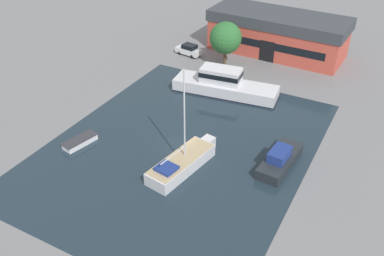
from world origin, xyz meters
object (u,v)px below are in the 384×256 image
at_px(motor_cruiser, 224,85).
at_px(quay_tree_near_building, 226,38).
at_px(small_dinghy, 80,141).
at_px(sailboat_moored, 182,162).
at_px(warehouse_building, 278,33).
at_px(cabin_boat, 280,159).
at_px(parked_car, 189,50).

bearing_deg(motor_cruiser, quay_tree_near_building, 17.03).
bearing_deg(quay_tree_near_building, small_dinghy, -101.71).
xyz_separation_m(quay_tree_near_building, sailboat_moored, (6.72, -25.01, -3.64)).
bearing_deg(small_dinghy, warehouse_building, -94.86).
relative_size(motor_cruiser, cabin_boat, 2.00).
relative_size(quay_tree_near_building, cabin_boat, 0.95).
xyz_separation_m(warehouse_building, cabin_boat, (10.18, -28.39, -2.43)).
xyz_separation_m(motor_cruiser, small_dinghy, (-9.21, -18.42, -0.95)).
height_order(warehouse_building, motor_cruiser, warehouse_building).
height_order(quay_tree_near_building, cabin_boat, quay_tree_near_building).
bearing_deg(sailboat_moored, cabin_boat, 40.34).
distance_m(warehouse_building, motor_cruiser, 17.03).
relative_size(parked_car, small_dinghy, 1.03).
bearing_deg(warehouse_building, quay_tree_near_building, -118.98).
distance_m(sailboat_moored, cabin_boat, 10.12).
xyz_separation_m(warehouse_building, motor_cruiser, (-1.51, -16.86, -1.91)).
bearing_deg(small_dinghy, cabin_boat, -149.72).
bearing_deg(parked_car, cabin_boat, -124.31).
height_order(parked_car, small_dinghy, parked_car).
bearing_deg(cabin_boat, quay_tree_near_building, 132.08).
distance_m(warehouse_building, small_dinghy, 36.98).
relative_size(motor_cruiser, small_dinghy, 3.40).
xyz_separation_m(parked_car, small_dinghy, (1.22, -27.66, -0.50)).
height_order(quay_tree_near_building, sailboat_moored, sailboat_moored).
bearing_deg(parked_car, quay_tree_near_building, -89.50).
xyz_separation_m(sailboat_moored, cabin_boat, (8.66, 5.23, 0.01)).
bearing_deg(quay_tree_near_building, warehouse_building, 58.89).
distance_m(parked_car, motor_cruiser, 13.94).
bearing_deg(motor_cruiser, parked_car, 41.40).
bearing_deg(cabin_boat, parked_car, 141.02).
height_order(quay_tree_near_building, parked_car, quay_tree_near_building).
relative_size(warehouse_building, parked_car, 5.00).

